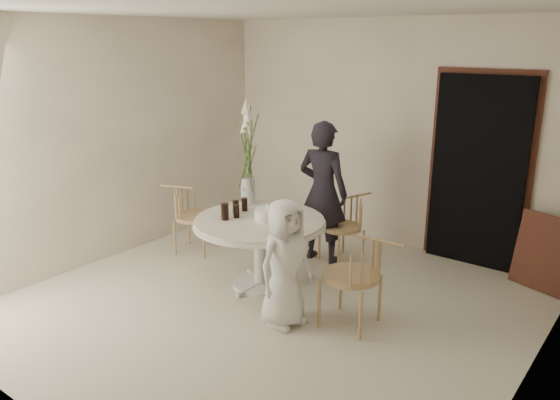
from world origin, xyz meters
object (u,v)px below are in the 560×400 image
Objects in this scene: chair_right at (364,269)px; flower_vase at (247,154)px; table at (260,230)px; chair_left at (186,209)px; birthday_cake at (267,215)px; chair_far at (349,219)px; boy at (285,263)px; girl at (323,192)px.

chair_right is 0.75× the size of flower_vase.
table is 1.35m from chair_left.
table is at bearing -172.86° from birthday_cake.
birthday_cake is at bearing -119.84° from chair_left.
chair_right is 1.08× the size of chair_left.
chair_far is at bearing 72.65° from table.
chair_far is 1.65m from boy.
chair_right is at bearing -5.01° from table.
flower_vase is at bearing 148.00° from birthday_cake.
flower_vase is (-1.10, 0.79, 0.69)m from boy.
birthday_cake is at bearing -83.91° from chair_far.
boy is 4.74× the size of birthday_cake.
chair_left is at bearing 80.29° from boy.
chair_left is 1.17m from flower_vase.
table is 0.19m from birthday_cake.
birthday_cake is (-1.17, 0.12, 0.23)m from chair_right.
girl is (-1.14, 1.09, 0.24)m from chair_right.
chair_left is at bearing 171.01° from birthday_cake.
boy is 1.01× the size of flower_vase.
table is 1.73× the size of chair_far.
chair_left is 1.45m from birthday_cake.
chair_far is at bearing 76.44° from birthday_cake.
table is at bearing -37.65° from flower_vase.
flower_vase is at bearing 142.35° from table.
birthday_cake reaches higher than table.
boy is (0.30, -1.62, 0.08)m from chair_far.
birthday_cake reaches higher than chair_left.
birthday_cake reaches higher than chair_far.
birthday_cake is (1.41, -0.22, 0.27)m from chair_left.
flower_vase is (-0.55, -0.64, 0.47)m from girl.
boy is at bearing -59.69° from chair_far.
table is at bearing -98.92° from chair_right.
girl is 1.39× the size of boy.
chair_left is (-1.32, 0.23, -0.10)m from table.
birthday_cake is (0.09, 0.01, 0.17)m from table.
chair_right is 0.75× the size of boy.
chair_right is at bearing -14.79° from flower_vase.
boy is 0.77m from birthday_cake.
flower_vase is at bearing -108.71° from chair_right.
chair_left is 3.27× the size of birthday_cake.
boy reaches higher than chair_far.
chair_right is 0.68m from boy.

